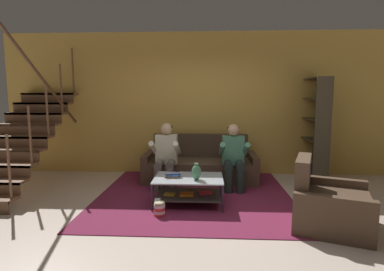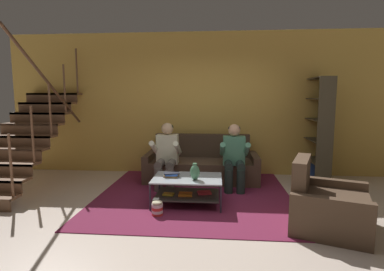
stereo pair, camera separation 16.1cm
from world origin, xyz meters
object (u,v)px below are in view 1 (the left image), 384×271
Objects in this scene: person_seated_left at (166,153)px; person_seated_right at (233,154)px; bookshelf at (315,137)px; couch at (200,166)px; armchair at (328,205)px; popcorn_tub at (160,209)px; coffee_table at (189,187)px; vase at (196,172)px; book_stack at (173,175)px.

person_seated_left reaches higher than person_seated_right.
person_seated_left is 0.58× the size of bookshelf.
armchair is (1.63, -2.02, -0.01)m from couch.
bookshelf reaches higher than popcorn_tub.
bookshelf reaches higher than coffee_table.
person_seated_right is 1.13m from vase.
book_stack reaches higher than coffee_table.
person_seated_right is at bearing 57.07° from vase.
person_seated_left is 1.18m from person_seated_right.
bookshelf reaches higher than armchair.
vase is (-0.02, -1.46, 0.24)m from couch.
bookshelf is at bearing 74.99° from armchair.
couch is 10.08× the size of popcorn_tub.
couch is at bearing 74.55° from popcorn_tub.
vase reaches higher than popcorn_tub.
bookshelf is 2.40m from armchair.
coffee_table is at bearing -61.14° from person_seated_left.
person_seated_left is 1.00m from coffee_table.
person_seated_left is 1.12× the size of coffee_table.
vase is at bearing 36.66° from popcorn_tub.
person_seated_left is at bearing 121.16° from vase.
popcorn_tub is at bearing 174.51° from armchair.
person_seated_left is 4.67× the size of vase.
coffee_table is 2.89m from bookshelf.
armchair is (-0.60, -2.25, -0.54)m from bookshelf.
couch is 1.89× the size of person_seated_right.
person_seated_left reaches higher than armchair.
person_seated_right is 1.11× the size of coffee_table.
couch is at bearing 74.00° from book_stack.
popcorn_tub is at bearing -105.45° from couch.
person_seated_right is at bearing 124.50° from armchair.
armchair is (2.01, -0.70, -0.17)m from book_stack.
couch is 1.89m from popcorn_tub.
armchair reaches higher than coffee_table.
couch reaches higher than coffee_table.
person_seated_right is 1.86m from armchair.
person_seated_left reaches higher than popcorn_tub.
book_stack is 1.21× the size of popcorn_tub.
coffee_table is at bearing 158.76° from armchair.
person_seated_left is 1.40m from popcorn_tub.
person_seated_left is 2.93m from bookshelf.
person_seated_right is at bearing 48.37° from coffee_table.
vase is at bearing -90.78° from couch.
coffee_table is 0.52× the size of bookshelf.
armchair is at bearing -34.21° from person_seated_left.
couch is 8.70× the size of vase.
bookshelf is (2.61, 1.56, 0.37)m from book_stack.
person_seated_left is at bearing -139.05° from couch.
armchair is at bearing -5.49° from popcorn_tub.
book_stack is 0.61m from popcorn_tub.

